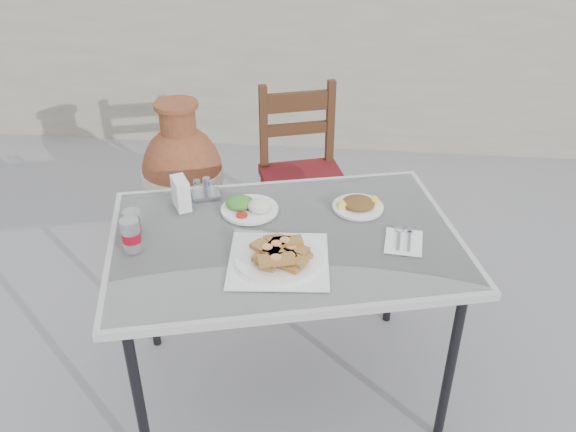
# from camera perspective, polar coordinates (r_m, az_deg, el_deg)

# --- Properties ---
(ground) EXTENTS (80.00, 80.00, 0.00)m
(ground) POSITION_cam_1_polar(r_m,az_deg,el_deg) (2.78, 2.00, -14.88)
(ground) COLOR gray
(ground) RESTS_ON ground
(cafe_table) EXTENTS (1.46, 1.16, 0.78)m
(cafe_table) POSITION_cam_1_polar(r_m,az_deg,el_deg) (2.27, -0.27, -2.99)
(cafe_table) COLOR black
(cafe_table) RESTS_ON ground
(pide_plate) EXTENTS (0.37, 0.37, 0.07)m
(pide_plate) POSITION_cam_1_polar(r_m,az_deg,el_deg) (2.09, -0.89, -3.51)
(pide_plate) COLOR white
(pide_plate) RESTS_ON cafe_table
(salad_rice_plate) EXTENTS (0.23, 0.23, 0.06)m
(salad_rice_plate) POSITION_cam_1_polar(r_m,az_deg,el_deg) (2.38, -3.68, 0.92)
(salad_rice_plate) COLOR white
(salad_rice_plate) RESTS_ON cafe_table
(salad_chopped_plate) EXTENTS (0.20, 0.20, 0.04)m
(salad_chopped_plate) POSITION_cam_1_polar(r_m,az_deg,el_deg) (2.41, 6.58, 1.08)
(salad_chopped_plate) COLOR white
(salad_chopped_plate) RESTS_ON cafe_table
(soda_can) EXTENTS (0.07, 0.07, 0.12)m
(soda_can) POSITION_cam_1_polar(r_m,az_deg,el_deg) (2.20, -14.46, -1.75)
(soda_can) COLOR silver
(soda_can) RESTS_ON cafe_table
(cola_glass) EXTENTS (0.06, 0.06, 0.09)m
(cola_glass) POSITION_cam_1_polar(r_m,az_deg,el_deg) (2.31, -14.31, -0.65)
(cola_glass) COLOR white
(cola_glass) RESTS_ON cafe_table
(napkin_holder) EXTENTS (0.10, 0.12, 0.12)m
(napkin_holder) POSITION_cam_1_polar(r_m,az_deg,el_deg) (2.42, -9.98, 2.10)
(napkin_holder) COLOR white
(napkin_holder) RESTS_ON cafe_table
(condiment_caddy) EXTENTS (0.14, 0.12, 0.08)m
(condiment_caddy) POSITION_cam_1_polar(r_m,az_deg,el_deg) (2.50, -7.73, 2.41)
(condiment_caddy) COLOR #B2B1B8
(condiment_caddy) RESTS_ON cafe_table
(cutlery_napkin) EXTENTS (0.15, 0.19, 0.01)m
(cutlery_napkin) POSITION_cam_1_polar(r_m,az_deg,el_deg) (2.25, 10.73, -2.16)
(cutlery_napkin) COLOR white
(cutlery_napkin) RESTS_ON cafe_table
(chair) EXTENTS (0.54, 0.54, 0.96)m
(chair) POSITION_cam_1_polar(r_m,az_deg,el_deg) (3.25, 1.38, 3.80)
(chair) COLOR #35170E
(chair) RESTS_ON ground
(terracotta_urn) EXTENTS (0.47, 0.47, 0.82)m
(terracotta_urn) POSITION_cam_1_polar(r_m,az_deg,el_deg) (3.57, -9.80, 3.84)
(terracotta_urn) COLOR brown
(terracotta_urn) RESTS_ON ground
(back_wall) EXTENTS (6.00, 0.25, 1.20)m
(back_wall) POSITION_cam_1_polar(r_m,az_deg,el_deg) (4.63, 4.49, 13.72)
(back_wall) COLOR #AAA28D
(back_wall) RESTS_ON ground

